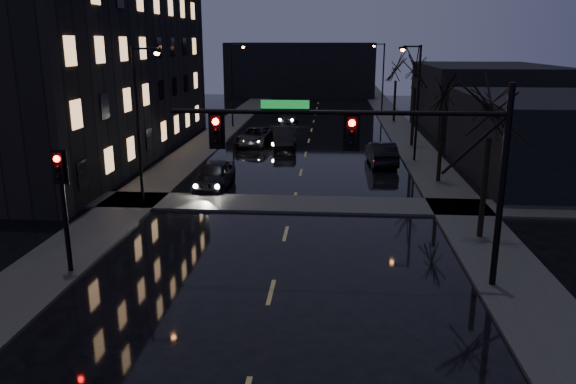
% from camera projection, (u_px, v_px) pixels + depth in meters
% --- Properties ---
extents(sidewalk_left, '(3.00, 140.00, 0.12)m').
position_uv_depth(sidewalk_left, '(203.00, 145.00, 45.69)').
color(sidewalk_left, '#2D2D2B').
rests_on(sidewalk_left, ground).
extents(sidewalk_right, '(3.00, 140.00, 0.12)m').
position_uv_depth(sidewalk_right, '(414.00, 148.00, 44.40)').
color(sidewalk_right, '#2D2D2B').
rests_on(sidewalk_right, ground).
extents(sidewalk_cross, '(40.00, 3.00, 0.12)m').
position_uv_depth(sidewalk_cross, '(293.00, 204.00, 29.17)').
color(sidewalk_cross, '#2D2D2B').
rests_on(sidewalk_cross, ground).
extents(apartment_block, '(12.00, 30.00, 12.00)m').
position_uv_depth(apartment_block, '(74.00, 74.00, 39.94)').
color(apartment_block, black).
rests_on(apartment_block, ground).
extents(commercial_right_near, '(10.00, 14.00, 5.00)m').
position_uv_depth(commercial_right_near, '(552.00, 137.00, 34.57)').
color(commercial_right_near, black).
rests_on(commercial_right_near, ground).
extents(commercial_right_far, '(12.00, 18.00, 6.00)m').
position_uv_depth(commercial_right_far, '(485.00, 96.00, 55.50)').
color(commercial_right_far, black).
rests_on(commercial_right_far, ground).
extents(far_block, '(22.00, 10.00, 8.00)m').
position_uv_depth(far_block, '(301.00, 70.00, 85.63)').
color(far_block, black).
rests_on(far_block, ground).
extents(signal_mast, '(11.11, 0.41, 7.00)m').
position_uv_depth(signal_mast, '(389.00, 147.00, 18.48)').
color(signal_mast, black).
rests_on(signal_mast, ground).
extents(signal_pole_left, '(0.35, 0.41, 4.53)m').
position_uv_depth(signal_pole_left, '(63.00, 195.00, 19.82)').
color(signal_pole_left, black).
rests_on(signal_pole_left, ground).
extents(tree_near, '(3.52, 3.52, 8.08)m').
position_uv_depth(tree_near, '(493.00, 93.00, 22.60)').
color(tree_near, black).
rests_on(tree_near, ground).
extents(tree_mid_a, '(3.30, 3.30, 7.58)m').
position_uv_depth(tree_mid_a, '(445.00, 85.00, 32.32)').
color(tree_mid_a, black).
rests_on(tree_mid_a, ground).
extents(tree_mid_b, '(3.74, 3.74, 8.59)m').
position_uv_depth(tree_mid_b, '(416.00, 63.00, 43.67)').
color(tree_mid_b, black).
rests_on(tree_mid_b, ground).
extents(tree_far, '(3.43, 3.43, 7.88)m').
position_uv_depth(tree_far, '(397.00, 63.00, 57.28)').
color(tree_far, black).
rests_on(tree_far, ground).
extents(streetlight_l_near, '(1.53, 0.28, 8.00)m').
position_uv_depth(streetlight_l_near, '(141.00, 113.00, 28.03)').
color(streetlight_l_near, black).
rests_on(streetlight_l_near, ground).
extents(streetlight_l_far, '(1.53, 0.28, 8.00)m').
position_uv_depth(streetlight_l_far, '(234.00, 78.00, 54.02)').
color(streetlight_l_far, black).
rests_on(streetlight_l_far, ground).
extents(streetlight_r_mid, '(1.53, 0.28, 8.00)m').
position_uv_depth(streetlight_r_mid, '(415.00, 93.00, 38.43)').
color(streetlight_r_mid, black).
rests_on(streetlight_r_mid, ground).
extents(streetlight_r_far, '(1.53, 0.28, 8.00)m').
position_uv_depth(streetlight_r_far, '(381.00, 72.00, 65.38)').
color(streetlight_r_far, black).
rests_on(streetlight_r_far, ground).
extents(oncoming_car_a, '(1.99, 4.63, 1.56)m').
position_uv_depth(oncoming_car_a, '(214.00, 175.00, 32.41)').
color(oncoming_car_a, black).
rests_on(oncoming_car_a, ground).
extents(oncoming_car_b, '(2.39, 5.17, 1.64)m').
position_uv_depth(oncoming_car_b, '(283.00, 137.00, 44.72)').
color(oncoming_car_b, black).
rests_on(oncoming_car_b, ground).
extents(oncoming_car_c, '(3.11, 5.53, 1.46)m').
position_uv_depth(oncoming_car_c, '(255.00, 137.00, 45.65)').
color(oncoming_car_c, black).
rests_on(oncoming_car_c, ground).
extents(oncoming_car_d, '(2.40, 4.66, 1.29)m').
position_uv_depth(oncoming_car_d, '(288.00, 117.00, 57.95)').
color(oncoming_car_d, black).
rests_on(oncoming_car_d, ground).
extents(lead_car, '(2.01, 4.94, 1.59)m').
position_uv_depth(lead_car, '(381.00, 153.00, 38.49)').
color(lead_car, black).
rests_on(lead_car, ground).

